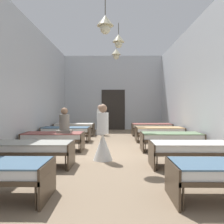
{
  "coord_description": "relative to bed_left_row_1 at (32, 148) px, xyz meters",
  "views": [
    {
      "loc": [
        0.07,
        -7.22,
        1.43
      ],
      "look_at": [
        0.0,
        -0.56,
        1.25
      ],
      "focal_mm": 36.6,
      "sensor_mm": 36.0,
      "label": 1
    }
  ],
  "objects": [
    {
      "name": "bed_left_row_1",
      "position": [
        0.0,
        0.0,
        0.0
      ],
      "size": [
        1.9,
        0.84,
        0.57
      ],
      "color": "#473828",
      "rests_on": "ground"
    },
    {
      "name": "bed_right_row_1",
      "position": [
        3.74,
        0.0,
        0.0
      ],
      "size": [
        1.9,
        0.84,
        0.57
      ],
      "color": "#473828",
      "rests_on": "ground"
    },
    {
      "name": "bed_left_row_3",
      "position": [
        0.0,
        3.8,
        0.0
      ],
      "size": [
        1.9,
        0.84,
        0.57
      ],
      "color": "#473828",
      "rests_on": "ground"
    },
    {
      "name": "bed_right_row_4",
      "position": [
        3.74,
        5.7,
        0.0
      ],
      "size": [
        1.9,
        0.84,
        0.57
      ],
      "color": "#473828",
      "rests_on": "ground"
    },
    {
      "name": "patient_seated_primary",
      "position": [
        0.35,
        1.9,
        0.43
      ],
      "size": [
        0.44,
        0.44,
        0.8
      ],
      "color": "slate",
      "rests_on": "bed_left_row_2"
    },
    {
      "name": "bed_right_row_3",
      "position": [
        3.74,
        3.8,
        0.0
      ],
      "size": [
        1.9,
        0.84,
        0.57
      ],
      "color": "#473828",
      "rests_on": "ground"
    },
    {
      "name": "room_shell",
      "position": [
        1.87,
        3.2,
        1.79
      ],
      "size": [
        6.24,
        13.29,
        4.44
      ],
      "color": "silver",
      "rests_on": "ground"
    },
    {
      "name": "bed_left_row_2",
      "position": [
        0.0,
        1.9,
        0.0
      ],
      "size": [
        1.9,
        0.84,
        0.57
      ],
      "color": "#473828",
      "rests_on": "ground"
    },
    {
      "name": "bed_left_row_4",
      "position": [
        0.0,
        5.7,
        0.0
      ],
      "size": [
        1.9,
        0.84,
        0.57
      ],
      "color": "#473828",
      "rests_on": "ground"
    },
    {
      "name": "nurse_near_aisle",
      "position": [
        1.22,
        5.96,
        0.09
      ],
      "size": [
        0.52,
        0.52,
        1.49
      ],
      "rotation": [
        0.0,
        0.0,
        0.76
      ],
      "color": "white",
      "rests_on": "ground"
    },
    {
      "name": "ground_plane",
      "position": [
        1.87,
        1.9,
        -0.49
      ],
      "size": [
        6.44,
        13.69,
        0.1
      ],
      "primitive_type": "cube",
      "color": "#8C755B"
    },
    {
      "name": "bed_right_row_2",
      "position": [
        3.74,
        1.9,
        0.0
      ],
      "size": [
        1.9,
        0.84,
        0.57
      ],
      "color": "#473828",
      "rests_on": "ground"
    },
    {
      "name": "nurse_mid_aisle",
      "position": [
        1.64,
        0.65,
        0.09
      ],
      "size": [
        0.52,
        0.52,
        1.49
      ],
      "rotation": [
        0.0,
        0.0,
        0.56
      ],
      "color": "white",
      "rests_on": "ground"
    }
  ]
}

